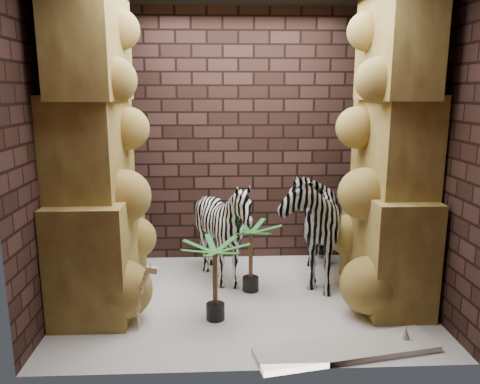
{
  "coord_description": "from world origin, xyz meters",
  "views": [
    {
      "loc": [
        -0.25,
        -4.45,
        2.07
      ],
      "look_at": [
        -0.03,
        0.15,
        1.07
      ],
      "focal_mm": 35.51,
      "sensor_mm": 36.0,
      "label": 1
    }
  ],
  "objects_px": {
    "surfboard": "(347,349)",
    "zebra_left": "(224,236)",
    "zebra_right": "(310,212)",
    "giraffe_toy": "(128,296)",
    "palm_front": "(251,257)",
    "palm_back": "(215,281)"
  },
  "relations": [
    {
      "from": "zebra_left",
      "to": "zebra_right",
      "type": "bearing_deg",
      "value": 27.6
    },
    {
      "from": "surfboard",
      "to": "zebra_left",
      "type": "bearing_deg",
      "value": 112.83
    },
    {
      "from": "zebra_left",
      "to": "palm_back",
      "type": "bearing_deg",
      "value": -75.37
    },
    {
      "from": "zebra_right",
      "to": "surfboard",
      "type": "bearing_deg",
      "value": -81.25
    },
    {
      "from": "zebra_right",
      "to": "surfboard",
      "type": "distance_m",
      "value": 1.73
    },
    {
      "from": "zebra_left",
      "to": "palm_front",
      "type": "distance_m",
      "value": 0.39
    },
    {
      "from": "zebra_right",
      "to": "palm_back",
      "type": "relative_size",
      "value": 2.03
    },
    {
      "from": "zebra_left",
      "to": "surfboard",
      "type": "bearing_deg",
      "value": -35.54
    },
    {
      "from": "zebra_right",
      "to": "surfboard",
      "type": "xyz_separation_m",
      "value": [
        0.02,
        -1.56,
        -0.73
      ]
    },
    {
      "from": "palm_front",
      "to": "palm_back",
      "type": "relative_size",
      "value": 0.98
    },
    {
      "from": "zebra_right",
      "to": "giraffe_toy",
      "type": "bearing_deg",
      "value": -140.54
    },
    {
      "from": "zebra_right",
      "to": "giraffe_toy",
      "type": "height_order",
      "value": "zebra_right"
    },
    {
      "from": "palm_front",
      "to": "surfboard",
      "type": "xyz_separation_m",
      "value": [
        0.69,
        -1.23,
        -0.34
      ]
    },
    {
      "from": "zebra_right",
      "to": "palm_front",
      "type": "xyz_separation_m",
      "value": [
        -0.67,
        -0.33,
        -0.39
      ]
    },
    {
      "from": "giraffe_toy",
      "to": "palm_back",
      "type": "relative_size",
      "value": 0.83
    },
    {
      "from": "zebra_left",
      "to": "palm_back",
      "type": "xyz_separation_m",
      "value": [
        -0.09,
        -0.84,
        -0.16
      ]
    },
    {
      "from": "giraffe_toy",
      "to": "palm_back",
      "type": "distance_m",
      "value": 0.77
    },
    {
      "from": "zebra_left",
      "to": "palm_back",
      "type": "height_order",
      "value": "zebra_left"
    },
    {
      "from": "giraffe_toy",
      "to": "surfboard",
      "type": "xyz_separation_m",
      "value": [
        1.81,
        -0.46,
        -0.29
      ]
    },
    {
      "from": "giraffe_toy",
      "to": "palm_front",
      "type": "bearing_deg",
      "value": 30.78
    },
    {
      "from": "palm_front",
      "to": "palm_back",
      "type": "height_order",
      "value": "palm_back"
    },
    {
      "from": "zebra_left",
      "to": "giraffe_toy",
      "type": "relative_size",
      "value": 1.9
    }
  ]
}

